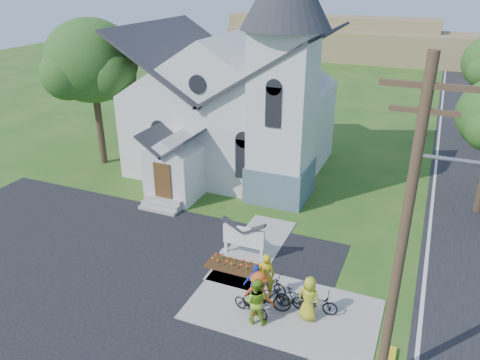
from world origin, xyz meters
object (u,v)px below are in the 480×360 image
at_px(church_sign, 244,237).
at_px(bike_0, 251,305).
at_px(cyclist_2, 256,284).
at_px(bike_4, 315,302).
at_px(cyclist_0, 266,276).
at_px(cyclist_4, 309,299).
at_px(utility_pole, 407,230).
at_px(bike_1, 267,298).
at_px(cyclist_3, 259,294).
at_px(bike_2, 268,281).
at_px(cyclist_1, 256,301).
at_px(bike_3, 295,300).

height_order(church_sign, bike_0, church_sign).
distance_m(cyclist_2, bike_4, 2.25).
xyz_separation_m(cyclist_0, cyclist_2, (-0.19, -0.48, -0.13)).
bearing_deg(cyclist_4, utility_pole, 154.19).
height_order(bike_1, cyclist_3, cyclist_3).
bearing_deg(church_sign, cyclist_0, -50.66).
bearing_deg(cyclist_3, cyclist_0, -73.80).
bearing_deg(church_sign, bike_0, -63.42).
bearing_deg(bike_2, bike_1, -147.56).
distance_m(cyclist_1, bike_2, 1.91).
height_order(cyclist_0, bike_0, cyclist_0).
xyz_separation_m(bike_1, cyclist_2, (-0.52, 0.26, 0.28)).
relative_size(bike_1, bike_3, 1.18).
relative_size(cyclist_2, bike_2, 0.99).
distance_m(cyclist_3, cyclist_4, 1.79).
height_order(bike_0, cyclist_3, cyclist_3).
bearing_deg(cyclist_1, bike_4, -154.33).
height_order(utility_pole, bike_0, utility_pole).
xyz_separation_m(cyclist_2, bike_4, (2.19, 0.32, -0.39)).
height_order(bike_2, cyclist_4, cyclist_4).
bearing_deg(bike_1, cyclist_4, -96.41).
height_order(bike_0, bike_4, bike_4).
height_order(cyclist_0, bike_3, cyclist_0).
xyz_separation_m(utility_pole, bike_0, (-4.86, 1.29, -4.96)).
distance_m(cyclist_2, bike_2, 0.95).
relative_size(church_sign, cyclist_4, 1.26).
xyz_separation_m(cyclist_0, bike_3, (1.29, -0.34, -0.49)).
height_order(church_sign, cyclist_4, cyclist_4).
distance_m(bike_0, cyclist_4, 2.13).
height_order(utility_pole, bike_2, utility_pole).
relative_size(cyclist_0, bike_1, 1.05).
relative_size(cyclist_3, cyclist_4, 1.05).
relative_size(church_sign, bike_1, 1.21).
xyz_separation_m(utility_pole, bike_4, (-2.73, 2.30, -4.91)).
xyz_separation_m(bike_1, bike_3, (0.96, 0.41, -0.08)).
height_order(church_sign, cyclist_3, cyclist_3).
height_order(bike_1, cyclist_2, cyclist_2).
relative_size(cyclist_1, bike_3, 1.17).
distance_m(bike_2, cyclist_4, 2.14).
bearing_deg(bike_2, bike_4, -89.39).
distance_m(bike_0, cyclist_3, 0.59).
distance_m(church_sign, bike_4, 4.55).
distance_m(bike_1, bike_4, 1.77).
relative_size(bike_2, cyclist_3, 0.91).
relative_size(utility_pole, cyclist_3, 5.46).
bearing_deg(bike_0, church_sign, 42.83).
bearing_deg(bike_1, cyclist_2, 51.11).
xyz_separation_m(cyclist_4, bike_4, (0.14, 0.42, -0.43)).
height_order(bike_3, cyclist_4, cyclist_4).
height_order(church_sign, cyclist_0, cyclist_0).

